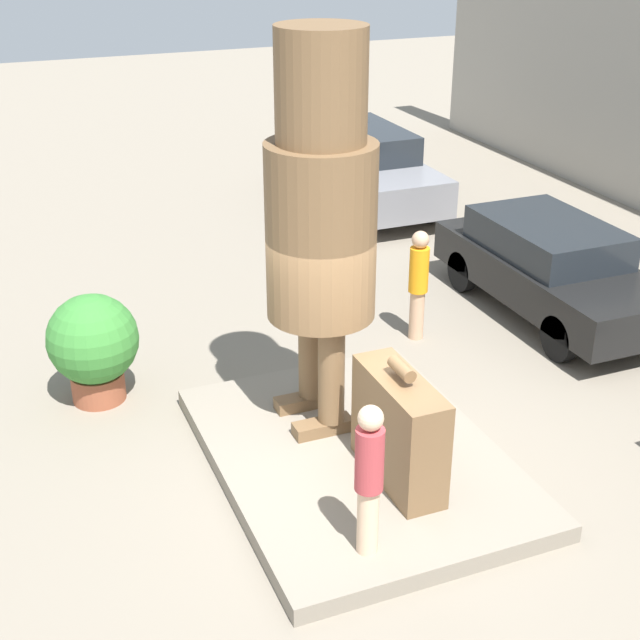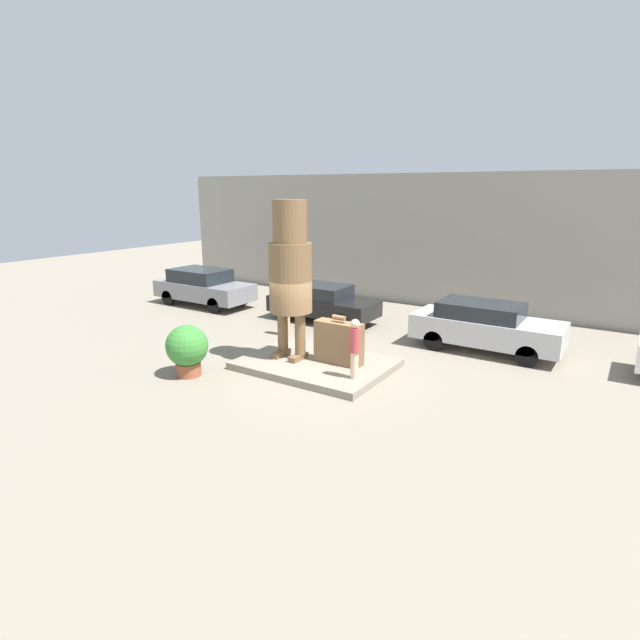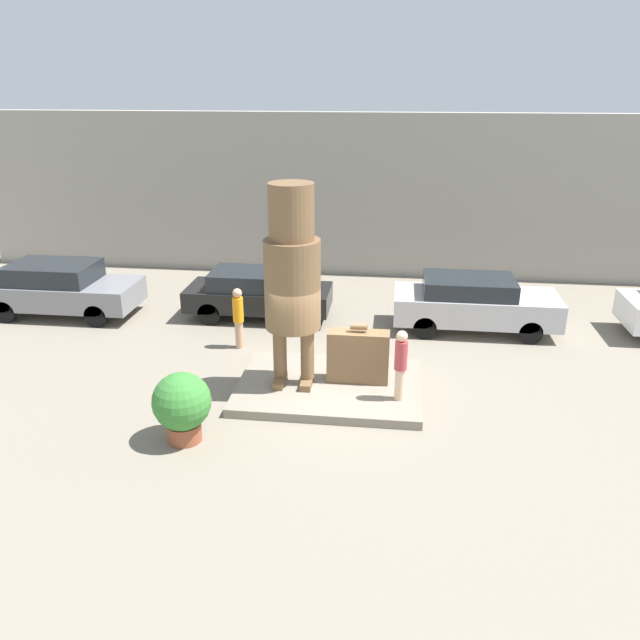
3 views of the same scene
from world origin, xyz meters
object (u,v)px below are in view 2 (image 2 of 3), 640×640
parked_car_black (322,302)px  planter_pot (187,348)px  parked_car_silver (485,326)px  worker_hivis (287,310)px  statue_figure (290,268)px  giant_suitcase (339,342)px  parked_car_grey (203,286)px  tourist (355,346)px

parked_car_black → planter_pot: 6.92m
parked_car_silver → worker_hivis: 6.63m
statue_figure → giant_suitcase: (1.44, 0.30, -2.05)m
parked_car_silver → worker_hivis: worker_hivis is taller
statue_figure → worker_hivis: size_ratio=2.74×
parked_car_black → parked_car_grey: bearing=-175.4°
parked_car_grey → parked_car_black: bearing=4.6°
tourist → giant_suitcase: bearing=140.0°
giant_suitcase → parked_car_black: bearing=127.8°
statue_figure → tourist: size_ratio=2.83×
tourist → planter_pot: (-4.22, -1.86, -0.29)m
giant_suitcase → planter_pot: 4.21m
giant_suitcase → parked_car_grey: giant_suitcase is taller
tourist → parked_car_silver: (2.05, 4.83, -0.25)m
worker_hivis → parked_car_black: bearing=90.4°
parked_car_silver → worker_hivis: size_ratio=2.75×
statue_figure → giant_suitcase: bearing=11.9°
planter_pot → worker_hivis: worker_hivis is taller
statue_figure → worker_hivis: bearing=129.2°
giant_suitcase → parked_car_silver: bearing=53.2°
parked_car_grey → parked_car_silver: (12.25, 0.23, -0.02)m
planter_pot → parked_car_black: bearing=90.3°
planter_pot → worker_hivis: size_ratio=0.87×
tourist → parked_car_grey: size_ratio=0.35×
parked_car_grey → parked_car_silver: size_ratio=0.99×
statue_figure → worker_hivis: (-1.85, 2.27, -1.96)m
statue_figure → parked_car_silver: 6.53m
giant_suitcase → tourist: size_ratio=0.88×
tourist → parked_car_black: tourist is taller
parked_car_black → worker_hivis: size_ratio=2.57×
giant_suitcase → tourist: 1.28m
parked_car_grey → planter_pot: parked_car_grey is taller
statue_figure → tourist: (2.40, -0.50, -1.78)m
giant_suitcase → statue_figure: bearing=-168.1°
giant_suitcase → tourist: bearing=-40.0°
statue_figure → planter_pot: (-1.82, -2.36, -2.07)m
worker_hivis → parked_car_silver: bearing=18.1°
statue_figure → parked_car_silver: size_ratio=1.00×
giant_suitcase → worker_hivis: bearing=149.1°
worker_hivis → statue_figure: bearing=-50.8°
tourist → planter_pot: bearing=-156.2°
worker_hivis → tourist: bearing=-33.1°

